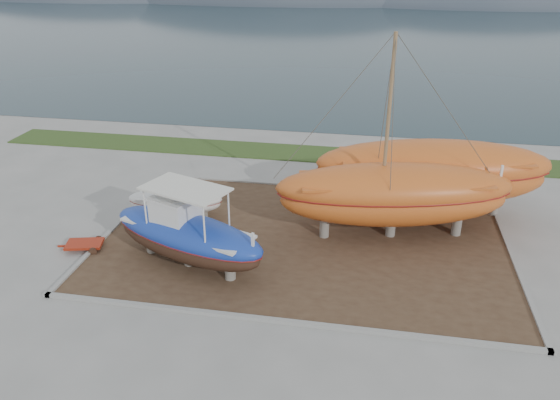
% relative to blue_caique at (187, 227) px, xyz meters
% --- Properties ---
extents(ground, '(140.00, 140.00, 0.00)m').
position_rel_blue_caique_xyz_m(ground, '(4.48, -1.04, -1.83)').
color(ground, gray).
rests_on(ground, ground).
extents(dirt_patch, '(18.00, 12.00, 0.06)m').
position_rel_blue_caique_xyz_m(dirt_patch, '(4.48, 2.96, -1.80)').
color(dirt_patch, '#422D1E').
rests_on(dirt_patch, ground).
extents(curb_frame, '(18.60, 12.60, 0.15)m').
position_rel_blue_caique_xyz_m(curb_frame, '(4.48, 2.96, -1.76)').
color(curb_frame, gray).
rests_on(curb_frame, ground).
extents(grass_strip, '(44.00, 3.00, 0.08)m').
position_rel_blue_caique_xyz_m(grass_strip, '(4.48, 14.46, -1.79)').
color(grass_strip, '#284219').
rests_on(grass_strip, ground).
extents(sea, '(260.00, 100.00, 0.04)m').
position_rel_blue_caique_xyz_m(sea, '(4.48, 68.96, -1.83)').
color(sea, '#1B3037').
rests_on(sea, ground).
extents(mountain_ridge, '(200.00, 36.00, 20.00)m').
position_rel_blue_caique_xyz_m(mountain_ridge, '(4.48, 123.96, -1.83)').
color(mountain_ridge, '#333D49').
rests_on(mountain_ridge, ground).
extents(blue_caique, '(7.69, 4.72, 3.54)m').
position_rel_blue_caique_xyz_m(blue_caique, '(0.00, 0.00, 0.00)').
color(blue_caique, '#1A3AA4').
rests_on(blue_caique, dirt_patch).
extents(white_dinghy, '(4.80, 2.30, 1.39)m').
position_rel_blue_caique_xyz_m(white_dinghy, '(-2.07, 4.14, -1.08)').
color(white_dinghy, silver).
rests_on(white_dinghy, dirt_patch).
extents(orange_sailboat, '(11.10, 5.29, 9.17)m').
position_rel_blue_caique_xyz_m(orange_sailboat, '(8.36, 4.11, 2.81)').
color(orange_sailboat, '#C1571D').
rests_on(orange_sailboat, dirt_patch).
extents(orange_bare_hull, '(11.73, 5.08, 3.72)m').
position_rel_blue_caique_xyz_m(orange_bare_hull, '(10.21, 6.77, 0.09)').
color(orange_bare_hull, '#C1571D').
rests_on(orange_bare_hull, dirt_patch).
extents(red_trailer, '(2.56, 1.71, 0.33)m').
position_rel_blue_caique_xyz_m(red_trailer, '(-5.03, 0.47, -1.67)').
color(red_trailer, '#A02612').
rests_on(red_trailer, ground).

